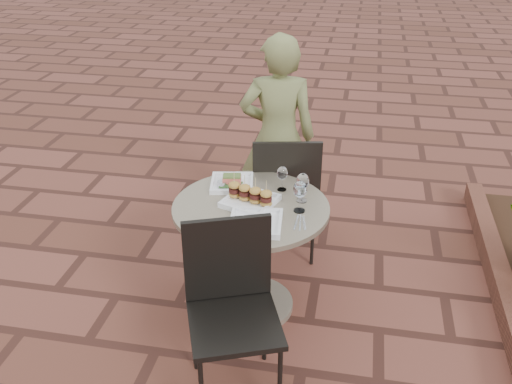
% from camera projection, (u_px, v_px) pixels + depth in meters
% --- Properties ---
extents(ground, '(60.00, 60.00, 0.00)m').
position_uv_depth(ground, '(242.00, 313.00, 3.54)').
color(ground, brown).
rests_on(ground, ground).
extents(cafe_table, '(0.90, 0.90, 0.73)m').
position_uv_depth(cafe_table, '(251.00, 242.00, 3.37)').
color(cafe_table, gray).
rests_on(cafe_table, ground).
extents(chair_far, '(0.52, 0.52, 0.93)m').
position_uv_depth(chair_far, '(285.00, 188.00, 3.82)').
color(chair_far, black).
rests_on(chair_far, ground).
extents(chair_near, '(0.57, 0.57, 0.93)m').
position_uv_depth(chair_near, '(231.00, 295.00, 2.82)').
color(chair_near, black).
rests_on(chair_near, ground).
extents(diner, '(0.60, 0.45, 1.50)m').
position_uv_depth(diner, '(278.00, 137.00, 4.09)').
color(diner, olive).
rests_on(diner, ground).
extents(plate_salmon, '(0.29, 0.29, 0.07)m').
position_uv_depth(plate_salmon, '(232.00, 183.00, 3.46)').
color(plate_salmon, white).
rests_on(plate_salmon, cafe_table).
extents(plate_sliders, '(0.34, 0.34, 0.17)m').
position_uv_depth(plate_sliders, '(250.00, 197.00, 3.25)').
color(plate_sliders, white).
rests_on(plate_sliders, cafe_table).
extents(plate_tuna, '(0.30, 0.30, 0.03)m').
position_uv_depth(plate_tuna, '(256.00, 222.00, 3.05)').
color(plate_tuna, white).
rests_on(plate_tuna, cafe_table).
extents(wine_glass_right, '(0.08, 0.08, 0.19)m').
position_uv_depth(wine_glass_right, '(300.00, 190.00, 3.13)').
color(wine_glass_right, white).
rests_on(wine_glass_right, cafe_table).
extents(wine_glass_mid, '(0.07, 0.07, 0.15)m').
position_uv_depth(wine_glass_mid, '(282.00, 174.00, 3.37)').
color(wine_glass_mid, white).
rests_on(wine_glass_mid, cafe_table).
extents(wine_glass_far, '(0.07, 0.07, 0.18)m').
position_uv_depth(wine_glass_far, '(303.00, 182.00, 3.24)').
color(wine_glass_far, white).
rests_on(wine_glass_far, cafe_table).
extents(steel_ramekin, '(0.07, 0.07, 0.04)m').
position_uv_depth(steel_ramekin, '(222.00, 185.00, 3.43)').
color(steel_ramekin, silver).
rests_on(steel_ramekin, cafe_table).
extents(cutlery_set, '(0.10, 0.18, 0.00)m').
position_uv_depth(cutlery_set, '(300.00, 223.00, 3.08)').
color(cutlery_set, silver).
rests_on(cutlery_set, cafe_table).
extents(planter_curb, '(0.12, 3.00, 0.15)m').
position_uv_depth(planter_curb, '(507.00, 304.00, 3.49)').
color(planter_curb, brown).
rests_on(planter_curb, ground).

